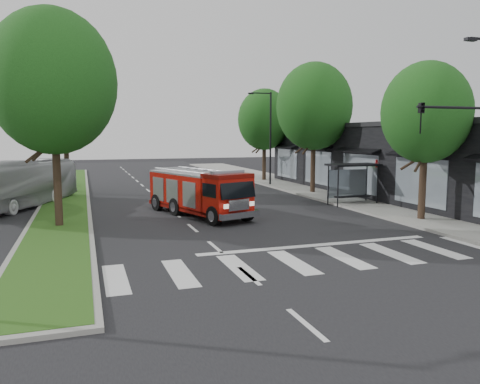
% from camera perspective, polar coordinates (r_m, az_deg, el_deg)
% --- Properties ---
extents(ground, '(140.00, 140.00, 0.00)m').
position_cam_1_polar(ground, '(18.61, -3.07, -6.74)').
color(ground, black).
rests_on(ground, ground).
extents(sidewalk_right, '(5.00, 80.00, 0.15)m').
position_cam_1_polar(sidewalk_right, '(32.72, 13.59, -0.82)').
color(sidewalk_right, gray).
rests_on(sidewalk_right, ground).
extents(median, '(3.00, 50.00, 0.15)m').
position_cam_1_polar(median, '(35.71, -20.31, -0.42)').
color(median, gray).
rests_on(median, ground).
extents(storefront_row, '(8.00, 30.00, 5.00)m').
position_cam_1_polar(storefront_row, '(35.09, 19.96, 3.45)').
color(storefront_row, black).
rests_on(storefront_row, ground).
extents(bus_shelter, '(3.20, 1.60, 2.61)m').
position_cam_1_polar(bus_shelter, '(30.26, 13.47, 2.30)').
color(bus_shelter, black).
rests_on(bus_shelter, ground).
extents(tree_right_near, '(4.40, 4.40, 8.05)m').
position_cam_1_polar(tree_right_near, '(25.38, 21.73, 8.97)').
color(tree_right_near, black).
rests_on(tree_right_near, ground).
extents(tree_right_mid, '(5.60, 5.60, 9.72)m').
position_cam_1_polar(tree_right_mid, '(35.46, 9.02, 10.26)').
color(tree_right_mid, black).
rests_on(tree_right_mid, ground).
extents(tree_right_far, '(5.00, 5.00, 8.73)m').
position_cam_1_polar(tree_right_far, '(44.54, 2.99, 8.81)').
color(tree_right_far, black).
rests_on(tree_right_far, ground).
extents(tree_median_near, '(5.80, 5.80, 10.16)m').
position_cam_1_polar(tree_median_near, '(23.58, -21.88, 12.34)').
color(tree_median_near, black).
rests_on(tree_median_near, ground).
extents(tree_median_far, '(5.60, 5.60, 9.72)m').
position_cam_1_polar(tree_median_far, '(37.51, -20.64, 9.72)').
color(tree_median_far, black).
rests_on(tree_median_far, ground).
extents(streetlight_right_far, '(2.11, 0.20, 8.00)m').
position_cam_1_polar(streetlight_right_far, '(40.38, 3.53, 7.07)').
color(streetlight_right_far, black).
rests_on(streetlight_right_far, ground).
extents(fire_engine, '(4.64, 7.92, 2.64)m').
position_cam_1_polar(fire_engine, '(25.67, -5.07, -0.08)').
color(fire_engine, '#640A05').
rests_on(fire_engine, ground).
extents(city_bus, '(6.40, 10.39, 2.87)m').
position_cam_1_polar(city_bus, '(31.38, -25.21, 0.88)').
color(city_bus, '#B2B3B7').
rests_on(city_bus, ground).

